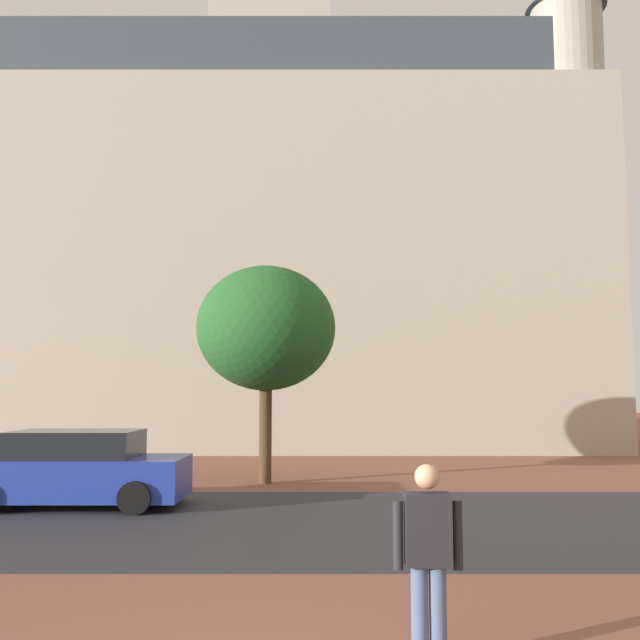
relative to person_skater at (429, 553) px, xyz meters
name	(u,v)px	position (x,y,z in m)	size (l,w,h in m)	color
ground_plane	(300,504)	(-1.39, 8.80, -0.96)	(120.00, 120.00, 0.00)	brown
street_asphalt_strip	(297,521)	(-1.39, 6.78, -0.96)	(120.00, 7.36, 0.00)	#2D2D33
landmark_building	(260,233)	(-3.72, 24.72, 8.46)	(29.04, 10.89, 32.10)	#B2A893
person_skater	(429,553)	(0.00, 0.00, 0.00)	(0.61, 0.30, 1.73)	slate
car_blue	(77,470)	(-5.99, 8.40, -0.22)	(4.51, 2.11, 1.55)	#23389E
tree_curb_far	(268,329)	(-2.35, 12.01, 3.02)	(3.63, 3.63, 5.63)	#4C3823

